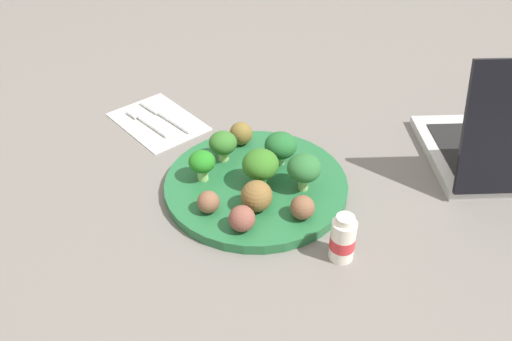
{
  "coord_description": "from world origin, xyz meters",
  "views": [
    {
      "loc": [
        -0.51,
        0.4,
        0.53
      ],
      "look_at": [
        0.0,
        0.0,
        0.04
      ],
      "focal_mm": 37.84,
      "sensor_mm": 36.0,
      "label": 1
    }
  ],
  "objects_px": {
    "meatball_back_right": "(242,219)",
    "meatball_far_rim": "(241,133)",
    "broccoli_floret_front_left": "(223,144)",
    "knife": "(164,114)",
    "fork": "(147,121)",
    "plate": "(256,185)",
    "meatball_near_rim": "(208,202)",
    "meatball_back_left": "(257,196)",
    "napkin": "(158,121)",
    "broccoli_floret_mid_left": "(281,146)",
    "broccoli_floret_back_right": "(304,169)",
    "broccoli_floret_center": "(202,163)",
    "broccoli_floret_mid_right": "(262,164)",
    "yogurt_bottle": "(341,241)",
    "meatball_mid_left": "(304,207)"
  },
  "relations": [
    {
      "from": "broccoli_floret_mid_right",
      "to": "meatball_back_right",
      "type": "distance_m",
      "value": 0.1
    },
    {
      "from": "meatball_mid_left",
      "to": "meatball_far_rim",
      "type": "distance_m",
      "value": 0.2
    },
    {
      "from": "broccoli_floret_mid_right",
      "to": "broccoli_floret_mid_left",
      "type": "distance_m",
      "value": 0.06
    },
    {
      "from": "knife",
      "to": "meatball_far_rim",
      "type": "bearing_deg",
      "value": -164.86
    },
    {
      "from": "broccoli_floret_back_right",
      "to": "fork",
      "type": "distance_m",
      "value": 0.34
    },
    {
      "from": "meatball_back_left",
      "to": "yogurt_bottle",
      "type": "xyz_separation_m",
      "value": [
        -0.13,
        -0.03,
        -0.01
      ]
    },
    {
      "from": "plate",
      "to": "broccoli_floret_center",
      "type": "xyz_separation_m",
      "value": [
        0.05,
        0.06,
        0.04
      ]
    },
    {
      "from": "broccoli_floret_mid_right",
      "to": "broccoli_floret_front_left",
      "type": "bearing_deg",
      "value": 5.68
    },
    {
      "from": "meatball_back_left",
      "to": "napkin",
      "type": "height_order",
      "value": "meatball_back_left"
    },
    {
      "from": "fork",
      "to": "knife",
      "type": "xyz_separation_m",
      "value": [
        0.0,
        -0.04,
        -0.0
      ]
    },
    {
      "from": "broccoli_floret_back_right",
      "to": "napkin",
      "type": "relative_size",
      "value": 0.35
    },
    {
      "from": "broccoli_floret_mid_right",
      "to": "plate",
      "type": "bearing_deg",
      "value": 14.36
    },
    {
      "from": "broccoli_floret_center",
      "to": "meatball_mid_left",
      "type": "xyz_separation_m",
      "value": [
        -0.16,
        -0.06,
        -0.01
      ]
    },
    {
      "from": "plate",
      "to": "napkin",
      "type": "xyz_separation_m",
      "value": [
        0.26,
        0.02,
        -0.01
      ]
    },
    {
      "from": "broccoli_floret_mid_left",
      "to": "broccoli_floret_front_left",
      "type": "height_order",
      "value": "broccoli_floret_mid_left"
    },
    {
      "from": "plate",
      "to": "knife",
      "type": "xyz_separation_m",
      "value": [
        0.27,
        0.0,
        -0.0
      ]
    },
    {
      "from": "meatball_near_rim",
      "to": "napkin",
      "type": "xyz_separation_m",
      "value": [
        0.27,
        -0.07,
        -0.03
      ]
    },
    {
      "from": "meatball_mid_left",
      "to": "meatball_back_left",
      "type": "height_order",
      "value": "meatball_back_left"
    },
    {
      "from": "broccoli_floret_mid_left",
      "to": "broccoli_floret_center",
      "type": "relative_size",
      "value": 1.09
    },
    {
      "from": "broccoli_floret_mid_left",
      "to": "yogurt_bottle",
      "type": "height_order",
      "value": "yogurt_bottle"
    },
    {
      "from": "broccoli_floret_mid_right",
      "to": "broccoli_floret_center",
      "type": "distance_m",
      "value": 0.09
    },
    {
      "from": "broccoli_floret_front_left",
      "to": "meatball_far_rim",
      "type": "height_order",
      "value": "broccoli_floret_front_left"
    },
    {
      "from": "broccoli_floret_front_left",
      "to": "meatball_back_left",
      "type": "height_order",
      "value": "broccoli_floret_front_left"
    },
    {
      "from": "meatball_mid_left",
      "to": "napkin",
      "type": "xyz_separation_m",
      "value": [
        0.37,
        0.02,
        -0.03
      ]
    },
    {
      "from": "broccoli_floret_center",
      "to": "meatball_back_right",
      "type": "height_order",
      "value": "broccoli_floret_center"
    },
    {
      "from": "meatball_near_rim",
      "to": "meatball_back_left",
      "type": "distance_m",
      "value": 0.07
    },
    {
      "from": "meatball_back_right",
      "to": "napkin",
      "type": "bearing_deg",
      "value": -10.15
    },
    {
      "from": "meatball_far_rim",
      "to": "meatball_near_rim",
      "type": "bearing_deg",
      "value": 127.71
    },
    {
      "from": "broccoli_floret_center",
      "to": "yogurt_bottle",
      "type": "relative_size",
      "value": 0.7
    },
    {
      "from": "broccoli_floret_mid_left",
      "to": "yogurt_bottle",
      "type": "bearing_deg",
      "value": 162.01
    },
    {
      "from": "plate",
      "to": "fork",
      "type": "distance_m",
      "value": 0.27
    },
    {
      "from": "meatball_back_left",
      "to": "meatball_far_rim",
      "type": "relative_size",
      "value": 1.18
    },
    {
      "from": "broccoli_floret_mid_right",
      "to": "meatball_back_left",
      "type": "xyz_separation_m",
      "value": [
        -0.04,
        0.04,
        -0.01
      ]
    },
    {
      "from": "broccoli_floret_back_right",
      "to": "meatball_far_rim",
      "type": "relative_size",
      "value": 1.53
    },
    {
      "from": "plate",
      "to": "napkin",
      "type": "distance_m",
      "value": 0.26
    },
    {
      "from": "broccoli_floret_mid_left",
      "to": "meatball_mid_left",
      "type": "height_order",
      "value": "broccoli_floret_mid_left"
    },
    {
      "from": "meatball_back_right",
      "to": "fork",
      "type": "distance_m",
      "value": 0.34
    },
    {
      "from": "knife",
      "to": "meatball_back_left",
      "type": "bearing_deg",
      "value": 173.73
    },
    {
      "from": "knife",
      "to": "yogurt_bottle",
      "type": "height_order",
      "value": "yogurt_bottle"
    },
    {
      "from": "broccoli_floret_front_left",
      "to": "knife",
      "type": "relative_size",
      "value": 0.34
    },
    {
      "from": "broccoli_floret_mid_right",
      "to": "yogurt_bottle",
      "type": "height_order",
      "value": "broccoli_floret_mid_right"
    },
    {
      "from": "broccoli_floret_center",
      "to": "knife",
      "type": "distance_m",
      "value": 0.23
    },
    {
      "from": "broccoli_floret_back_right",
      "to": "knife",
      "type": "xyz_separation_m",
      "value": [
        0.33,
        0.05,
        -0.05
      ]
    },
    {
      "from": "meatball_far_rim",
      "to": "plate",
      "type": "bearing_deg",
      "value": 155.23
    },
    {
      "from": "broccoli_floret_front_left",
      "to": "knife",
      "type": "bearing_deg",
      "value": -0.8
    },
    {
      "from": "broccoli_floret_front_left",
      "to": "meatball_near_rim",
      "type": "bearing_deg",
      "value": 134.77
    },
    {
      "from": "broccoli_floret_back_right",
      "to": "broccoli_floret_center",
      "type": "distance_m",
      "value": 0.15
    },
    {
      "from": "napkin",
      "to": "broccoli_floret_mid_left",
      "type": "bearing_deg",
      "value": -162.32
    },
    {
      "from": "broccoli_floret_mid_right",
      "to": "meatball_far_rim",
      "type": "bearing_deg",
      "value": -21.26
    },
    {
      "from": "meatball_back_right",
      "to": "meatball_far_rim",
      "type": "bearing_deg",
      "value": -36.78
    }
  ]
}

